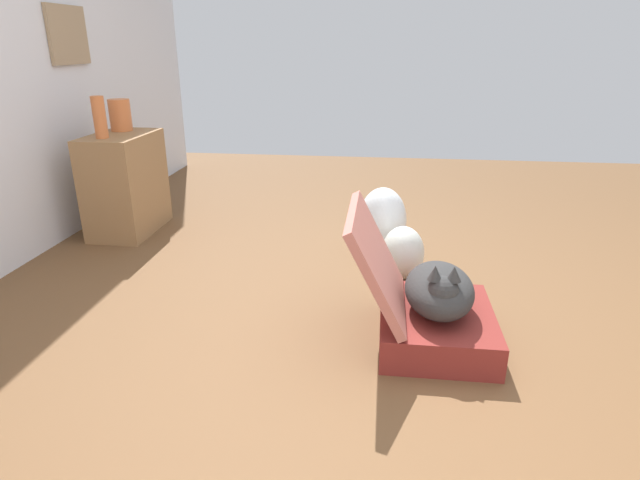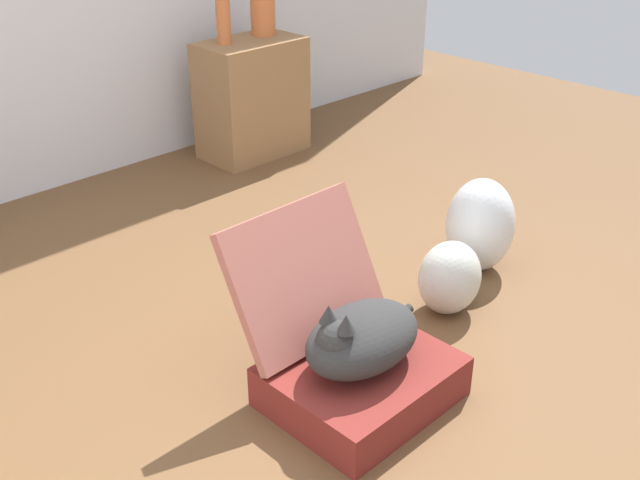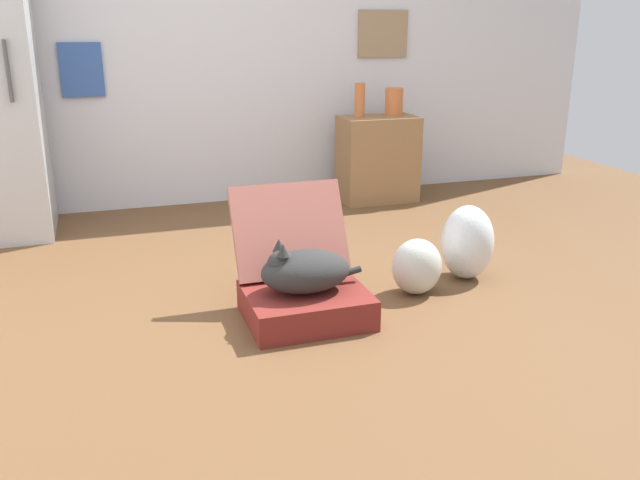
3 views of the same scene
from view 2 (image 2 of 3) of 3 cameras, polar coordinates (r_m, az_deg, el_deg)
name	(u,v)px [view 2 (image 2 of 3)]	position (r m, az deg, el deg)	size (l,w,h in m)	color
ground_plane	(337,394)	(2.55, 1.30, -11.43)	(7.68, 7.68, 0.00)	brown
suitcase_base	(361,381)	(2.48, 3.10, -10.53)	(0.55, 0.47, 0.14)	maroon
suitcase_lid	(305,275)	(2.47, -1.14, -2.63)	(0.55, 0.47, 0.04)	#B26356
cat	(360,338)	(2.37, 3.04, -7.34)	(0.50, 0.28, 0.25)	#2D2D2D
plastic_bag_white	(450,278)	(2.92, 9.68, -2.79)	(0.26, 0.23, 0.29)	silver
plastic_bag_clear	(480,225)	(3.21, 11.90, 1.11)	(0.28, 0.28, 0.40)	silver
side_table	(252,98)	(4.35, -5.12, 10.51)	(0.58, 0.35, 0.65)	olive
vase_tall	(223,20)	(4.18, -7.25, 16.02)	(0.08, 0.08, 0.25)	#CC6B38
vase_short	(263,16)	(4.37, -4.30, 16.38)	(0.14, 0.14, 0.20)	#CC6B38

